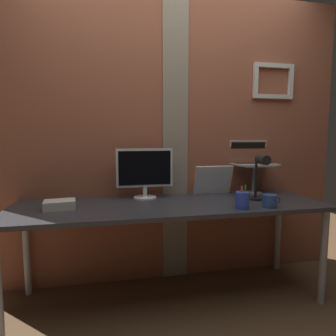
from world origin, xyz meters
TOP-DOWN VIEW (x-y plane):
  - ground_plane at (0.00, 0.00)m, footprint 6.00×6.00m
  - brick_wall_back at (0.00, 0.42)m, footprint 3.05×0.16m
  - desk at (-0.07, 0.02)m, footprint 2.26×0.68m
  - monitor at (-0.23, 0.24)m, footprint 0.44×0.18m
  - laptop_stand at (0.71, 0.24)m, footprint 0.28×0.22m
  - laptop at (0.71, 0.30)m, footprint 0.35×0.27m
  - whiteboard_panel at (0.36, 0.28)m, footprint 0.33×0.09m
  - desk_lamp at (0.61, -0.03)m, footprint 0.12×0.20m
  - pen_cup at (0.38, -0.22)m, footprint 0.09×0.09m
  - coffee_mug at (0.58, -0.22)m, footprint 0.13×0.10m
  - paper_clutter_stack at (-0.83, 0.02)m, footprint 0.21×0.16m

SIDE VIEW (x-z plane):
  - ground_plane at x=0.00m, z-range 0.00..0.00m
  - desk at x=-0.07m, z-range 0.30..1.03m
  - paper_clutter_stack at x=-0.83m, z-range 0.73..0.79m
  - coffee_mug at x=0.58m, z-range 0.73..0.82m
  - pen_cup at x=0.38m, z-range 0.71..0.87m
  - whiteboard_panel at x=0.36m, z-range 0.73..0.98m
  - laptop_stand at x=0.71m, z-range 0.77..1.02m
  - desk_lamp at x=0.61m, z-range 0.77..1.12m
  - monitor at x=-0.23m, z-range 0.76..1.15m
  - laptop at x=0.71m, z-range 0.93..1.14m
  - brick_wall_back at x=0.00m, z-range 0.00..2.40m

